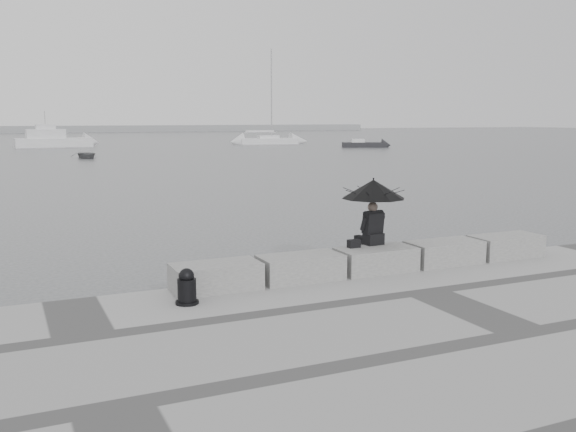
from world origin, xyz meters
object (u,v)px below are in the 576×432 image
motor_cruiser (54,140)px  small_motorboat (364,145)px  mooring_bollard (187,289)px  sailboat_right (268,140)px  seated_person (373,195)px  dinghy (86,155)px

motor_cruiser → small_motorboat: (34.67, -16.00, -0.57)m
mooring_bollard → sailboat_right: bearing=66.5°
mooring_bollard → small_motorboat: size_ratio=0.11×
mooring_bollard → motor_cruiser: motor_cruiser is taller
small_motorboat → seated_person: bearing=-96.6°
seated_person → mooring_bollard: bearing=-172.3°
small_motorboat → dinghy: (-33.77, -7.85, -0.02)m
mooring_bollard → dinghy: mooring_bollard is taller
mooring_bollard → dinghy: 50.24m
small_motorboat → motor_cruiser: bearing=179.5°
motor_cruiser → mooring_bollard: bearing=-95.4°
seated_person → small_motorboat: size_ratio=0.25×
dinghy → seated_person: bearing=-95.0°
sailboat_right → motor_cruiser: 27.61m
seated_person → mooring_bollard: seated_person is taller
mooring_bollard → sailboat_right: (31.03, 71.34, -0.24)m
seated_person → sailboat_right: (26.77, 70.32, -1.51)m
motor_cruiser → dinghy: size_ratio=2.61×
mooring_bollard → motor_cruiser: 73.96m
seated_person → motor_cruiser: motor_cruiser is taller
sailboat_right → motor_cruiser: size_ratio=1.42×
seated_person → small_motorboat: 66.26m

